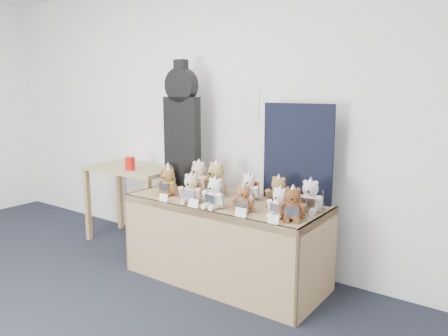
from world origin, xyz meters
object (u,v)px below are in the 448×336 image
Objects in this scene: teddy_back_centre_right at (249,188)px; teddy_front_end at (293,205)px; teddy_back_end at (310,197)px; guitar_case at (182,125)px; teddy_back_left at (199,178)px; side_table at (132,179)px; teddy_front_far_left at (168,183)px; teddy_front_centre at (215,194)px; teddy_front_far_right at (280,203)px; teddy_back_far_left at (168,177)px; teddy_back_centre_left at (216,180)px; display_table at (220,220)px; teddy_back_right at (278,193)px; red_cup at (130,163)px; teddy_front_left at (191,190)px; teddy_front_right at (243,200)px.

teddy_front_end is at bearing -45.62° from teddy_back_centre_right.
guitar_case is at bearing 161.62° from teddy_back_end.
guitar_case is 0.54m from teddy_back_left.
side_table is 2.10m from teddy_front_end.
teddy_back_left is at bearing -7.85° from side_table.
teddy_back_centre_right is (0.65, 0.28, -0.01)m from teddy_front_far_left.
teddy_front_centre is 0.53m from teddy_front_far_right.
guitar_case is 4.67× the size of teddy_back_far_left.
teddy_back_far_left is at bearing -170.18° from teddy_back_centre_left.
teddy_front_end is at bearing -8.08° from display_table.
teddy_back_centre_left is 1.22× the size of teddy_back_right.
teddy_front_left is (1.06, -0.30, -0.07)m from red_cup.
teddy_back_end is (0.27, -0.01, 0.00)m from teddy_back_right.
teddy_front_centre is at bearing -13.23° from red_cup.
teddy_front_end is at bearing -5.95° from teddy_front_far_right.
teddy_back_far_left is at bearing 148.31° from teddy_front_end.
teddy_back_centre_left reaches higher than teddy_back_right.
teddy_front_right is 0.71× the size of teddy_back_centre_left.
teddy_front_far_left is (0.73, -0.22, -0.07)m from red_cup.
guitar_case is at bearing 155.94° from teddy_back_left.
display_table is at bearing -27.95° from guitar_case.
teddy_back_far_left is (-0.05, -0.15, -0.48)m from guitar_case.
teddy_back_far_left is at bearing -14.23° from side_table.
teddy_front_right is 0.84× the size of teddy_back_end.
teddy_back_centre_left is (-0.76, 0.24, 0.03)m from teddy_front_far_right.
teddy_front_left is 0.32m from teddy_back_centre_left.
teddy_front_centre is at bearing 166.25° from teddy_front_right.
teddy_front_centre is (0.07, -0.16, 0.26)m from display_table.
red_cup is at bearing 175.54° from teddy_front_far_right.
teddy_back_centre_left is (0.34, 0.24, 0.03)m from teddy_front_far_left.
teddy_back_end is at bearing -21.61° from teddy_back_centre_right.
teddy_front_centre is 0.50m from teddy_back_right.
red_cup is at bearing -172.43° from teddy_back_centre_left.
teddy_back_left is 0.95× the size of teddy_back_centre_left.
teddy_front_centre is 1.09× the size of teddy_front_far_right.
teddy_back_centre_right is (1.38, 0.06, -0.07)m from red_cup.
red_cup is 0.54× the size of teddy_front_far_right.
teddy_front_end is (1.22, -0.01, 0.00)m from teddy_front_far_left.
display_table is at bearing 25.16° from teddy_front_left.
teddy_back_end reaches higher than teddy_front_right.
teddy_front_far_right is at bearing -3.51° from teddy_front_far_left.
display_table is 6.33× the size of teddy_front_far_left.
teddy_back_left is at bearing 165.69° from teddy_back_centre_right.
teddy_back_centre_right is 0.30m from teddy_back_right.
teddy_front_left is 0.89m from teddy_front_end.
teddy_back_right is at bearing 112.17° from teddy_front_end.
display_table is 0.58m from teddy_front_far_left.
teddy_back_right is at bearing 0.98° from red_cup.
teddy_back_far_left is at bearing 176.95° from teddy_back_right.
teddy_front_left is 0.82× the size of teddy_back_centre_left.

